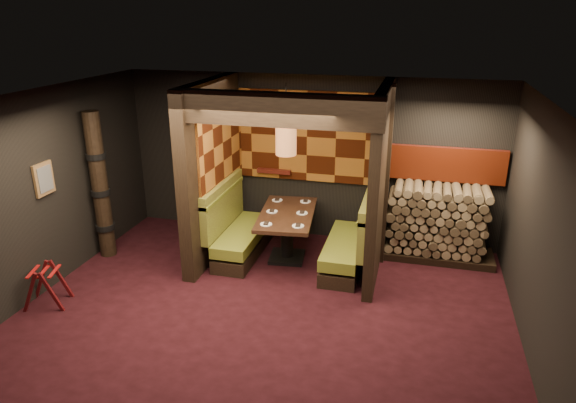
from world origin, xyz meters
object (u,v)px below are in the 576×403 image
at_px(pendant_lamp, 286,140).
at_px(luggage_rack, 46,284).
at_px(booth_bench_right, 351,244).
at_px(dining_table, 287,226).
at_px(firewood_stack, 441,223).
at_px(booth_bench_left, 237,232).
at_px(totem_column, 100,187).

distance_m(pendant_lamp, luggage_rack, 3.94).
distance_m(booth_bench_right, dining_table, 1.06).
bearing_deg(firewood_stack, pendant_lamp, -163.37).
bearing_deg(pendant_lamp, booth_bench_left, 178.82).
bearing_deg(luggage_rack, pendant_lamp, 36.61).
bearing_deg(booth_bench_right, luggage_rack, -151.28).
xyz_separation_m(booth_bench_left, luggage_rack, (-2.01, -2.14, -0.09)).
xyz_separation_m(totem_column, firewood_stack, (5.33, 1.25, -0.57)).
xyz_separation_m(booth_bench_right, pendant_lamp, (-1.05, -0.02, 1.60)).
bearing_deg(totem_column, pendant_lamp, 10.29).
bearing_deg(luggage_rack, totem_column, 92.88).
relative_size(dining_table, firewood_stack, 0.94).
height_order(luggage_rack, totem_column, totem_column).
relative_size(booth_bench_left, dining_table, 0.99).
xyz_separation_m(pendant_lamp, luggage_rack, (-2.85, -2.12, -1.70)).
relative_size(booth_bench_right, dining_table, 0.99).
relative_size(dining_table, totem_column, 0.68).
distance_m(booth_bench_right, totem_column, 4.10).
bearing_deg(booth_bench_left, totem_column, -165.25).
height_order(totem_column, firewood_stack, totem_column).
relative_size(booth_bench_left, booth_bench_right, 1.00).
height_order(booth_bench_left, firewood_stack, firewood_stack).
height_order(booth_bench_right, dining_table, booth_bench_right).
bearing_deg(dining_table, booth_bench_right, -1.78).
relative_size(luggage_rack, firewood_stack, 0.38).
relative_size(booth_bench_right, pendant_lamp, 1.49).
relative_size(booth_bench_left, totem_column, 0.67).
bearing_deg(dining_table, totem_column, -168.77).
bearing_deg(booth_bench_left, firewood_stack, 12.17).
xyz_separation_m(booth_bench_right, dining_table, (-1.05, 0.03, 0.18)).
height_order(booth_bench_left, booth_bench_right, same).
xyz_separation_m(booth_bench_left, pendant_lamp, (0.85, -0.02, 1.60)).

